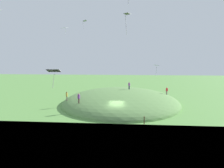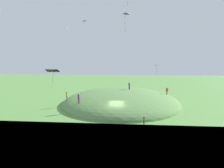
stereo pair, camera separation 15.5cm
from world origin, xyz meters
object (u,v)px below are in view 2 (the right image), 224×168
object	(u,v)px
person_near_shore	(167,90)
person_on_hilltop	(129,85)
kite_1	(65,28)
person_walking_path	(79,97)
kite_0	(156,66)
kite_6	(84,21)
person_watching_kites	(67,95)
kite_7	(53,71)
mooring_post	(144,121)
kite_2	(126,16)

from	to	relation	value
person_near_shore	person_on_hilltop	bearing A→B (deg)	-47.42
person_on_hilltop	kite_1	bearing A→B (deg)	4.50
person_walking_path	kite_1	xyz separation A→B (m)	(1.99, 2.82, 12.12)
kite_0	kite_6	xyz separation A→B (m)	(-1.52, 9.93, 6.06)
kite_1	person_watching_kites	bearing A→B (deg)	17.57
kite_7	mooring_post	xyz separation A→B (m)	(10.48, -8.85, -7.71)
person_on_hilltop	kite_7	distance (m)	26.09
kite_1	kite_7	size ratio (longest dim) A/B	0.85
kite_1	kite_6	distance (m)	9.69
kite_6	mooring_post	size ratio (longest dim) A/B	0.89
kite_1	kite_2	xyz separation A→B (m)	(-16.36, -11.14, -1.64)
person_walking_path	person_near_shore	world-z (taller)	person_walking_path
kite_7	kite_0	bearing A→B (deg)	-41.82
person_on_hilltop	kite_1	distance (m)	17.40
kite_6	mooring_post	bearing A→B (deg)	-88.11
person_near_shore	kite_7	world-z (taller)	kite_7
person_on_hilltop	kite_2	world-z (taller)	kite_2
kite_2	kite_7	xyz separation A→B (m)	(-1.85, 6.25, -4.88)
person_on_hilltop	person_walking_path	world-z (taller)	person_on_hilltop
kite_0	mooring_post	world-z (taller)	kite_0
kite_0	person_watching_kites	bearing A→B (deg)	62.96
kite_2	mooring_post	xyz separation A→B (m)	(8.63, -2.60, -12.59)
person_walking_path	person_watching_kites	world-z (taller)	person_walking_path
kite_2	person_watching_kites	bearing A→B (deg)	32.95
person_watching_kites	kite_7	bearing A→B (deg)	54.62
person_on_hilltop	kite_7	world-z (taller)	kite_7
kite_7	kite_2	bearing A→B (deg)	-73.50
person_near_shore	kite_6	world-z (taller)	kite_6
person_on_hilltop	kite_7	size ratio (longest dim) A/B	0.96
kite_1	kite_2	size ratio (longest dim) A/B	0.75
person_near_shore	kite_2	xyz separation A→B (m)	(-23.41, 8.76, 10.52)
kite_0	kite_7	bearing A→B (deg)	138.18
kite_1	kite_0	bearing A→B (deg)	-112.86
kite_1	kite_7	world-z (taller)	kite_1
person_on_hilltop	person_near_shore	size ratio (longest dim) A/B	0.97
person_on_hilltop	person_near_shore	world-z (taller)	person_on_hilltop
person_walking_path	kite_2	world-z (taller)	kite_2
kite_0	mooring_post	size ratio (longest dim) A/B	1.31
person_walking_path	kite_2	size ratio (longest dim) A/B	0.95
kite_6	kite_1	bearing A→B (deg)	34.24
person_on_hilltop	person_watching_kites	xyz separation A→B (m)	(-4.93, 12.27, -1.48)
person_walking_path	kite_2	bearing A→B (deg)	-120.76
person_watching_kites	kite_6	size ratio (longest dim) A/B	1.61
person_on_hilltop	person_near_shore	bearing A→B (deg)	158.83
person_walking_path	kite_1	size ratio (longest dim) A/B	1.26
person_watching_kites	kite_1	distance (m)	12.63
person_on_hilltop	kite_1	world-z (taller)	kite_1
mooring_post	kite_1	bearing A→B (deg)	60.65
person_walking_path	mooring_post	xyz separation A→B (m)	(-5.74, -10.93, -2.11)
kite_0	person_walking_path	bearing A→B (deg)	70.31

